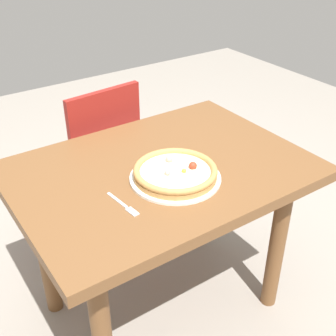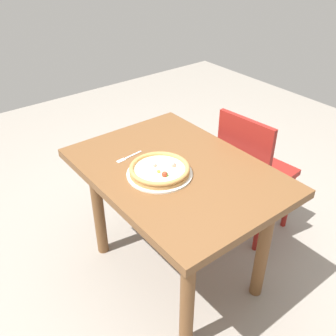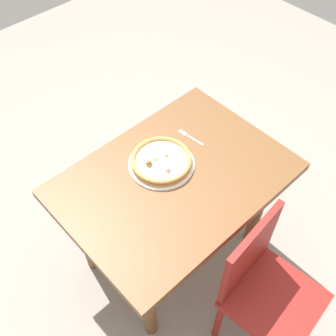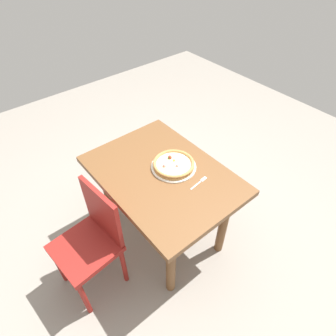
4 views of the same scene
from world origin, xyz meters
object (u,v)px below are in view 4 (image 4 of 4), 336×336
Objects in this scene: chair_near at (92,239)px; dining_table at (162,184)px; pizza at (174,164)px; fork at (200,182)px; plate at (174,167)px.

dining_table is at bearing -96.08° from chair_near.
pizza is 0.24m from fork.
dining_table is 0.31m from fork.
plate is at bearing -96.48° from chair_near.
fork is at bearing 10.04° from pizza.
chair_near reaches higher than dining_table.
plate reaches higher than fork.
plate is at bearing 86.59° from dining_table.
fork is at bearing 10.04° from plate.
plate is 2.01× the size of fork.
chair_near is 2.69× the size of plate.
dining_table is at bearing -93.03° from pizza.
dining_table is 0.63m from chair_near.
plate is (0.01, 0.10, 0.12)m from dining_table.
fork is (0.25, 0.76, 0.26)m from chair_near.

